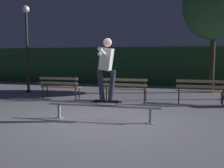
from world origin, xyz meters
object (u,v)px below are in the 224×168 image
object	(u,v)px
park_bench_left_center	(126,87)
skateboard	(106,102)
grind_rail	(103,108)
park_bench_right_center	(200,89)
park_bench_leftmost	(60,85)
lamp_post_left	(27,38)
skateboarder	(106,64)
tree_far_right	(214,5)

from	to	relation	value
park_bench_left_center	skateboard	bearing A→B (deg)	-88.95
grind_rail	park_bench_right_center	xyz separation A→B (m)	(2.62, 2.94, 0.22)
park_bench_leftmost	lamp_post_left	distance (m)	3.19
grind_rail	park_bench_leftmost	xyz separation A→B (m)	(-2.54, 2.94, 0.22)
lamp_post_left	skateboarder	bearing A→B (deg)	-41.36
skateboard	tree_far_right	xyz separation A→B (m)	(3.35, 6.21, 3.44)
grind_rail	tree_far_right	xyz separation A→B (m)	(3.44, 6.21, 3.60)
park_bench_right_center	park_bench_leftmost	bearing A→B (deg)	180.00
grind_rail	skateboarder	bearing A→B (deg)	0.05
park_bench_leftmost	lamp_post_left	size ratio (longest dim) A/B	0.42
park_bench_left_center	lamp_post_left	distance (m)	5.30
park_bench_leftmost	park_bench_right_center	world-z (taller)	same
grind_rail	park_bench_right_center	world-z (taller)	park_bench_right_center
skateboard	park_bench_left_center	xyz separation A→B (m)	(-0.05, 2.94, 0.06)
grind_rail	park_bench_left_center	xyz separation A→B (m)	(0.04, 2.94, 0.22)
park_bench_right_center	tree_far_right	bearing A→B (deg)	75.95
skateboard	grind_rail	bearing A→B (deg)	180.00
grind_rail	park_bench_right_center	bearing A→B (deg)	48.22
park_bench_left_center	tree_far_right	world-z (taller)	tree_far_right
grind_rail	skateboard	bearing A→B (deg)	0.00
park_bench_right_center	skateboarder	bearing A→B (deg)	-130.68
skateboarder	grind_rail	bearing A→B (deg)	-179.95
park_bench_left_center	park_bench_right_center	bearing A→B (deg)	0.00
skateboarder	lamp_post_left	distance (m)	6.50
grind_rail	lamp_post_left	bearing A→B (deg)	138.04
tree_far_right	skateboarder	bearing A→B (deg)	-118.30
skateboarder	tree_far_right	size ratio (longest dim) A/B	0.29
tree_far_right	park_bench_leftmost	bearing A→B (deg)	-151.32
park_bench_left_center	skateboarder	bearing A→B (deg)	-88.89
skateboard	park_bench_right_center	distance (m)	3.87
grind_rail	park_bench_leftmost	world-z (taller)	park_bench_leftmost
park_bench_left_center	lamp_post_left	bearing A→B (deg)	164.72
grind_rail	park_bench_leftmost	distance (m)	3.89
skateboarder	park_bench_left_center	size ratio (longest dim) A/B	0.96
park_bench_left_center	park_bench_leftmost	bearing A→B (deg)	180.00
park_bench_left_center	lamp_post_left	size ratio (longest dim) A/B	0.42
park_bench_right_center	park_bench_left_center	bearing A→B (deg)	180.00
park_bench_leftmost	park_bench_left_center	size ratio (longest dim) A/B	1.00
park_bench_leftmost	park_bench_right_center	distance (m)	5.16
skateboarder	tree_far_right	xyz separation A→B (m)	(3.34, 6.21, 2.50)
park_bench_leftmost	tree_far_right	xyz separation A→B (m)	(5.98, 3.27, 3.38)
park_bench_leftmost	park_bench_left_center	distance (m)	2.58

